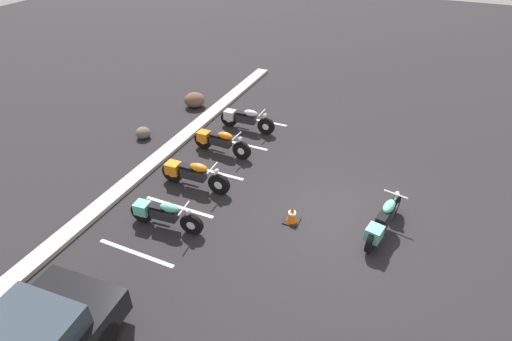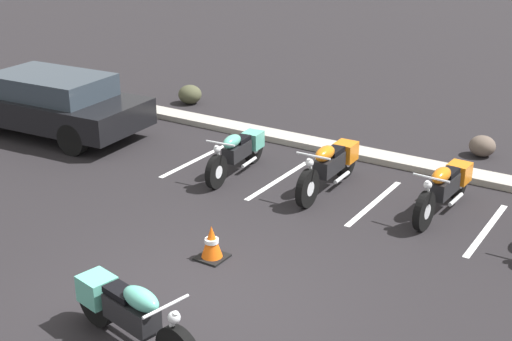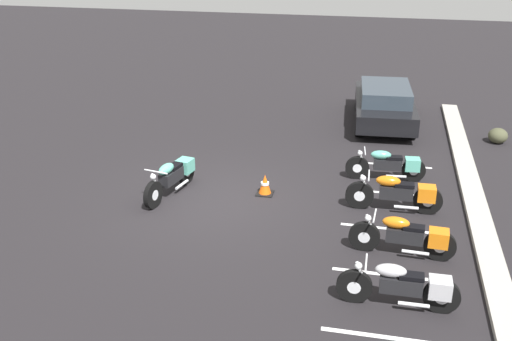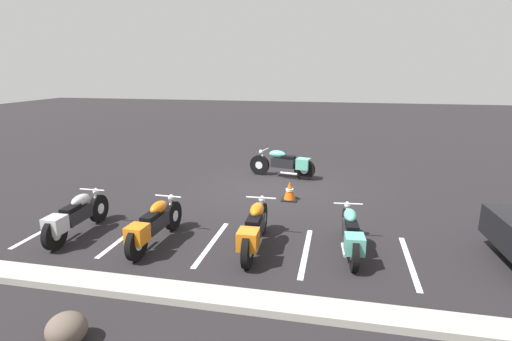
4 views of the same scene
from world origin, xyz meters
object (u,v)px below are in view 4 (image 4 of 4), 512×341
(motorcycle_teal_featured, at_px, (285,163))
(parked_bike_1, at_px, (254,229))
(traffic_cone, at_px, (290,191))
(parked_bike_0, at_px, (351,233))
(parked_bike_3, at_px, (75,216))
(landscape_rock_0, at_px, (67,329))
(parked_bike_2, at_px, (153,225))

(motorcycle_teal_featured, relative_size, parked_bike_1, 0.99)
(traffic_cone, bearing_deg, parked_bike_0, 117.19)
(parked_bike_3, relative_size, landscape_rock_0, 4.08)
(parked_bike_1, xyz_separation_m, parked_bike_2, (1.96, 0.17, -0.02))
(parked_bike_1, distance_m, parked_bike_2, 1.97)
(parked_bike_2, relative_size, traffic_cone, 4.13)
(motorcycle_teal_featured, bearing_deg, parked_bike_0, 122.21)
(motorcycle_teal_featured, bearing_deg, traffic_cone, 112.65)
(parked_bike_1, xyz_separation_m, traffic_cone, (-0.26, -3.13, -0.22))
(parked_bike_1, height_order, parked_bike_2, parked_bike_1)
(parked_bike_3, distance_m, traffic_cone, 5.13)
(parked_bike_0, bearing_deg, motorcycle_teal_featured, 15.55)
(parked_bike_0, bearing_deg, parked_bike_3, 88.10)
(motorcycle_teal_featured, height_order, traffic_cone, motorcycle_teal_featured)
(motorcycle_teal_featured, distance_m, parked_bike_3, 6.46)
(motorcycle_teal_featured, xyz_separation_m, parked_bike_3, (3.56, 5.39, -0.02))
(parked_bike_2, bearing_deg, motorcycle_teal_featured, -15.25)
(motorcycle_teal_featured, xyz_separation_m, traffic_cone, (-0.43, 2.17, -0.22))
(parked_bike_1, bearing_deg, parked_bike_0, -84.22)
(motorcycle_teal_featured, height_order, parked_bike_0, motorcycle_teal_featured)
(landscape_rock_0, bearing_deg, parked_bike_1, -119.83)
(motorcycle_teal_featured, relative_size, parked_bike_0, 1.06)
(parked_bike_3, bearing_deg, parked_bike_0, -87.02)
(parked_bike_2, xyz_separation_m, landscape_rock_0, (-0.21, 2.87, -0.23))
(landscape_rock_0, relative_size, traffic_cone, 1.01)
(motorcycle_teal_featured, distance_m, traffic_cone, 2.23)
(parked_bike_2, distance_m, landscape_rock_0, 2.89)
(motorcycle_teal_featured, relative_size, parked_bike_2, 1.03)
(parked_bike_3, bearing_deg, parked_bike_1, -88.88)
(landscape_rock_0, bearing_deg, parked_bike_3, -56.12)
(motorcycle_teal_featured, bearing_deg, parked_bike_3, 68.06)
(parked_bike_1, bearing_deg, traffic_cone, -6.24)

